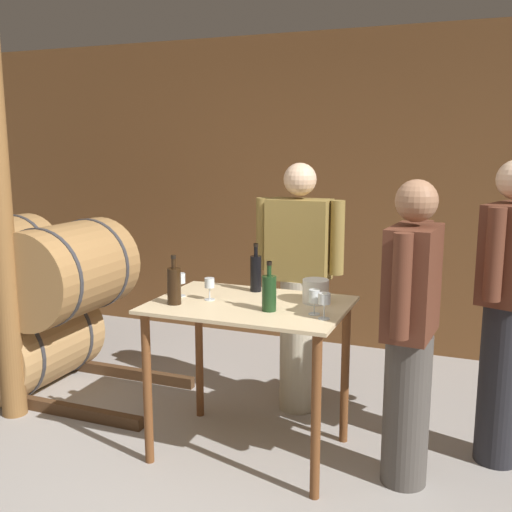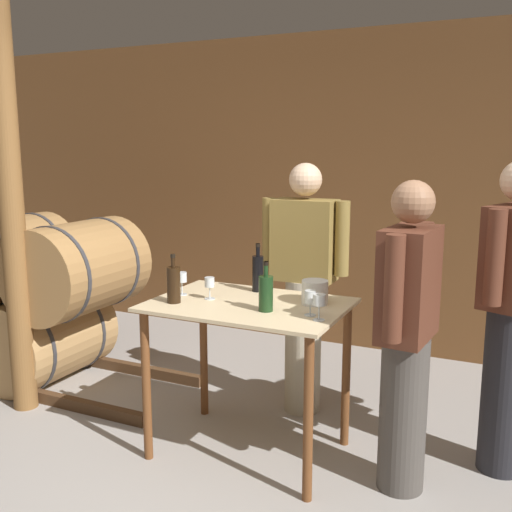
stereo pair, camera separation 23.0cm
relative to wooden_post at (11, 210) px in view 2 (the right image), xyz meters
The scene contains 15 objects.
back_wall 2.83m from the wooden_post, 51.34° to the left, with size 8.40×0.05×2.70m.
barrel_rack 0.96m from the wooden_post, 131.79° to the left, with size 2.97×0.88×1.24m.
tasting_table 1.76m from the wooden_post, ahead, with size 1.08×0.76×0.89m.
wooden_post is the anchor object (origin of this frame).
wine_bottle_far_left 1.31m from the wooden_post, ahead, with size 0.08×0.08×0.28m.
wine_bottle_left 1.66m from the wooden_post, 13.56° to the left, with size 0.07×0.07×0.29m.
wine_bottle_center 1.83m from the wooden_post, ahead, with size 0.08×0.08×0.27m.
wine_glass_near_left 1.26m from the wooden_post, ahead, with size 0.06×0.06×0.14m.
wine_glass_near_center 1.45m from the wooden_post, ahead, with size 0.06×0.06×0.13m.
wine_glass_near_right 2.07m from the wooden_post, ahead, with size 0.06×0.06×0.13m.
wine_glass_far_side 2.14m from the wooden_post, ahead, with size 0.06×0.06×0.14m.
ice_bucket 2.04m from the wooden_post, ahead, with size 0.15×0.15×0.13m.
person_host 2.57m from the wooden_post, ahead, with size 0.25×0.59×1.60m.
person_visitor_with_scarf 3.06m from the wooden_post, ahead, with size 0.34×0.56×1.69m.
person_visitor_bearded 1.95m from the wooden_post, 24.04° to the left, with size 0.59×0.24×1.65m.
Camera 2 is at (1.30, -2.12, 1.77)m, focal length 42.00 mm.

